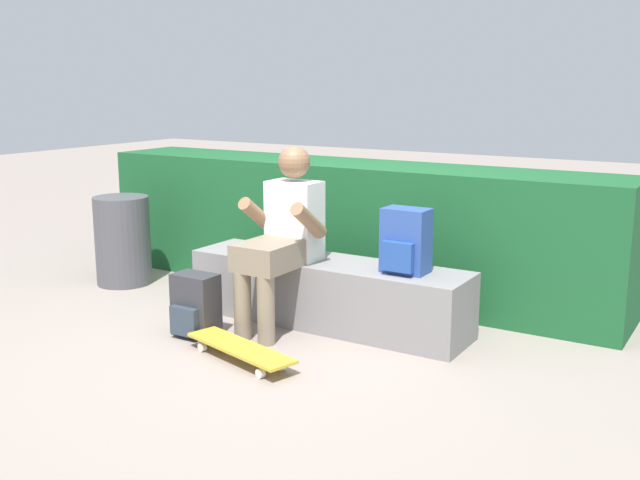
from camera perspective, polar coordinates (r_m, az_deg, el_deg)
ground_plane at (r=4.68m, az=-2.17°, el=-7.85°), size 24.00×24.00×0.00m
bench_main at (r=4.96m, az=0.59°, el=-4.04°), size 1.93×0.47×0.43m
person_skater at (r=4.79m, az=-2.90°, el=0.54°), size 0.49×0.62×1.18m
skateboard_near_person at (r=4.39m, az=-6.11°, el=-8.25°), size 0.82×0.41×0.09m
backpack_on_bench at (r=4.60m, az=6.54°, el=-0.14°), size 0.28×0.23×0.40m
backpack_on_ground at (r=4.82m, az=-9.53°, el=-4.99°), size 0.28×0.23×0.40m
hedge_row at (r=5.75m, az=2.12°, el=1.05°), size 4.20×0.68×0.99m
trash_bin at (r=6.13m, az=-14.84°, el=-0.03°), size 0.43×0.43×0.70m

